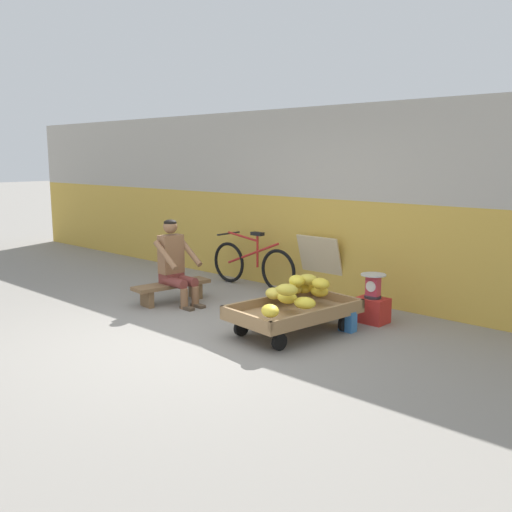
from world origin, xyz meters
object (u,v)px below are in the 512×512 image
(vendor_seated, at_px, (175,262))
(plastic_crate, at_px, (372,310))
(weighing_scale, at_px, (373,286))
(shopping_bag, at_px, (348,321))
(banana_cart, at_px, (294,313))
(sign_board, at_px, (321,266))
(low_bench, at_px, (172,288))
(bicycle_near_left, at_px, (252,264))

(vendor_seated, distance_m, plastic_crate, 2.68)
(weighing_scale, bearing_deg, shopping_bag, -91.33)
(plastic_crate, relative_size, shopping_bag, 1.50)
(banana_cart, relative_size, plastic_crate, 4.26)
(vendor_seated, bearing_deg, weighing_scale, 22.76)
(sign_board, height_order, shopping_bag, sign_board)
(sign_board, bearing_deg, low_bench, -126.12)
(sign_board, bearing_deg, shopping_bag, -43.44)
(vendor_seated, distance_m, bicycle_near_left, 1.46)
(low_bench, bearing_deg, shopping_bag, 11.59)
(plastic_crate, bearing_deg, vendor_seated, -157.22)
(plastic_crate, height_order, bicycle_near_left, bicycle_near_left)
(banana_cart, distance_m, plastic_crate, 1.08)
(plastic_crate, bearing_deg, bicycle_near_left, 170.12)
(bicycle_near_left, relative_size, sign_board, 1.91)
(bicycle_near_left, bearing_deg, sign_board, 14.65)
(vendor_seated, distance_m, sign_board, 2.08)
(plastic_crate, bearing_deg, weighing_scale, -90.00)
(sign_board, distance_m, shopping_bag, 1.77)
(weighing_scale, bearing_deg, plastic_crate, 90.00)
(bicycle_near_left, distance_m, shopping_bag, 2.54)
(sign_board, bearing_deg, plastic_crate, -28.56)
(banana_cart, distance_m, sign_board, 1.91)
(vendor_seated, bearing_deg, bicycle_near_left, 86.86)
(shopping_bag, bearing_deg, plastic_crate, 88.67)
(banana_cart, height_order, vendor_seated, vendor_seated)
(weighing_scale, bearing_deg, vendor_seated, -157.24)
(vendor_seated, relative_size, plastic_crate, 3.17)
(vendor_seated, bearing_deg, plastic_crate, 22.78)
(shopping_bag, bearing_deg, banana_cart, -129.22)
(plastic_crate, bearing_deg, sign_board, 151.44)
(weighing_scale, bearing_deg, bicycle_near_left, 170.09)
(weighing_scale, bearing_deg, sign_board, 151.41)
(sign_board, bearing_deg, bicycle_near_left, -165.35)
(plastic_crate, distance_m, weighing_scale, 0.30)
(low_bench, bearing_deg, banana_cart, 0.78)
(banana_cart, distance_m, vendor_seated, 2.06)
(vendor_seated, relative_size, shopping_bag, 4.75)
(weighing_scale, height_order, bicycle_near_left, bicycle_near_left)
(plastic_crate, bearing_deg, low_bench, -158.04)
(vendor_seated, bearing_deg, low_bench, 176.53)
(plastic_crate, distance_m, sign_board, 1.48)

